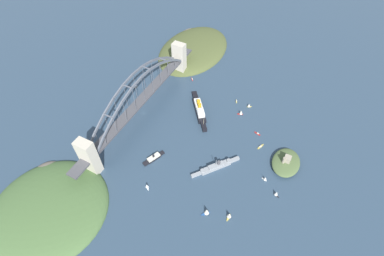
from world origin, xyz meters
TOP-DOWN VIEW (x-y plane):
  - ground_plane at (0.00, 0.00)m, footprint 1400.00×1400.00m
  - harbor_arch_bridge at (-0.00, 0.00)m, footprint 282.84×20.52m
  - headland_west_shore at (-181.09, -9.87)m, footprint 169.09×113.41m
  - headland_east_shore at (175.13, -12.14)m, footprint 133.79×132.43m
  - ocean_liner at (-39.82, 71.90)m, footprint 67.99×54.66m
  - naval_cruiser at (39.41, 134.46)m, footprint 54.68×44.49m
  - harbor_ferry_steamer at (63.34, 57.38)m, footprint 31.01×17.11m
  - fort_island_mid_harbor at (-5.77, 210.59)m, footprint 46.69×34.11m
  - seaplane_taxiing_near_bridge at (-41.64, -43.68)m, footprint 8.44×8.52m
  - small_boat_0 at (99.58, 149.67)m, footprint 9.25×8.82m
  - small_boat_1 at (-37.94, 162.99)m, footprint 3.85×9.44m
  - small_boat_2 at (-18.01, 173.87)m, footprint 11.44×5.54m
  - small_boat_3 at (-83.01, 134.13)m, footprint 5.49×6.91m
  - small_boat_4 at (-101.48, 28.48)m, footprint 6.52×5.98m
  - small_boat_5 at (28.49, 194.54)m, footprint 4.57×6.61m
  - small_boat_6 at (42.21, 212.27)m, footprint 5.39×7.14m
  - small_boat_7 at (-85.45, 113.27)m, footprint 6.82×3.91m
  - small_boat_8 at (92.15, 173.58)m, footprint 9.09×5.08m
  - small_boat_9 at (-62.73, 128.87)m, footprint 5.81×8.00m
  - small_boat_10 at (102.32, 72.80)m, footprint 6.06×6.58m

SIDE VIEW (x-z plane):
  - ground_plane at x=0.00m, z-range 0.00..0.00m
  - headland_west_shore at x=-181.09m, z-range -13.54..13.54m
  - headland_east_shore at x=175.13m, z-range -13.25..13.25m
  - small_boat_2 at x=-18.01m, z-range -0.29..1.71m
  - small_boat_1 at x=-37.94m, z-range -0.34..1.91m
  - small_boat_7 at x=-85.45m, z-range -0.34..2.03m
  - small_boat_4 at x=-101.48m, z-range -0.35..2.09m
  - harbor_ferry_steamer at x=63.34m, z-range -1.49..5.68m
  - seaplane_taxiing_near_bridge at x=-41.64m, z-range -0.39..4.66m
  - naval_cruiser at x=39.41m, z-range -5.42..11.69m
  - small_boat_5 at x=28.49m, z-range -0.22..6.73m
  - small_boat_3 at x=-83.01m, z-range -0.18..6.94m
  - small_boat_10 at x=102.32m, z-range -0.18..7.55m
  - small_boat_6 at x=42.21m, z-range -0.23..8.04m
  - small_boat_8 at x=92.15m, z-range -0.28..8.54m
  - small_boat_9 at x=-62.73m, z-range -0.25..8.58m
  - fort_island_mid_harbor at x=-5.77m, z-range -4.02..12.61m
  - small_boat_0 at x=99.58m, z-range -0.43..9.83m
  - ocean_liner at x=-39.82m, z-range -3.51..14.05m
  - harbor_arch_bridge at x=0.00m, z-range -6.66..63.93m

